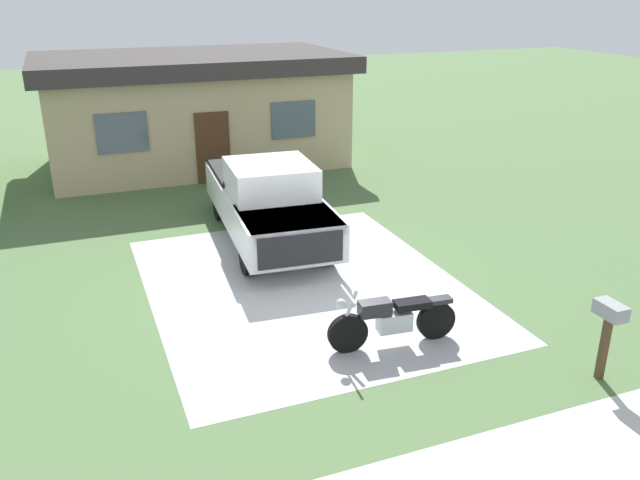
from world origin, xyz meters
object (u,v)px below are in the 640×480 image
Objects in this scene: motorcycle at (392,319)px; neighbor_house at (194,108)px; mailbox at (609,321)px; pickup_truck at (267,199)px.

neighbor_house reaches higher than motorcycle.
mailbox is 15.24m from neighbor_house.
pickup_truck is 8.00m from mailbox.
neighbor_house is (-3.04, 14.91, 0.81)m from mailbox.
neighbor_house is at bearing 101.52° from mailbox.
neighbor_house is at bearing 92.51° from motorcycle.
mailbox is 0.13× the size of neighbor_house.
neighbor_house is (-0.57, 12.89, 1.32)m from motorcycle.
mailbox is (2.47, -2.03, 0.51)m from motorcycle.
motorcycle is at bearing 140.69° from mailbox.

